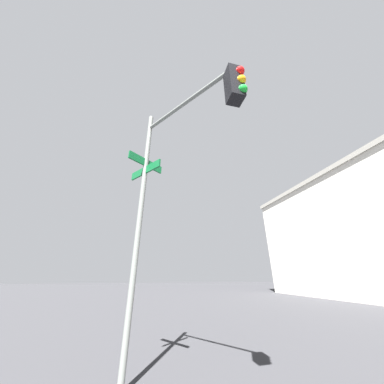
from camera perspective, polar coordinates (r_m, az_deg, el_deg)
The scene contains 1 object.
traffic_signal_near at distance 4.17m, azimuth -3.99°, elevation 11.53°, with size 2.74×2.11×5.93m.
Camera 1 is at (-2.93, -7.05, 1.77)m, focal length 17.82 mm.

